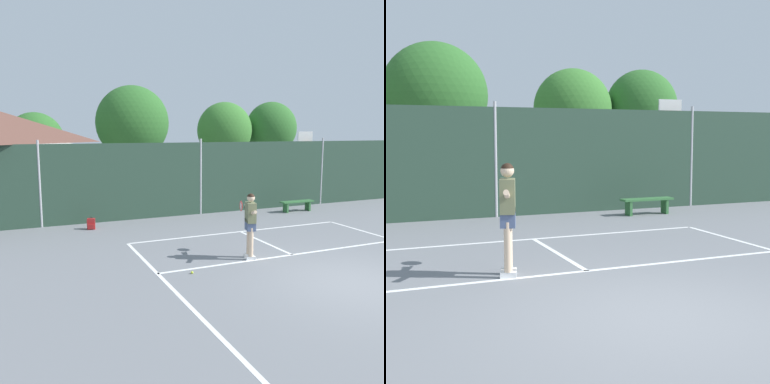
# 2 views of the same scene
# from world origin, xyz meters

# --- Properties ---
(ground_plane) EXTENTS (120.00, 120.00, 0.00)m
(ground_plane) POSITION_xyz_m (0.00, 0.00, 0.00)
(ground_plane) COLOR slate
(court_markings) EXTENTS (8.30, 11.10, 0.01)m
(court_markings) POSITION_xyz_m (0.00, 0.65, 0.00)
(court_markings) COLOR white
(court_markings) RESTS_ON ground
(chainlink_fence) EXTENTS (26.09, 0.09, 3.24)m
(chainlink_fence) POSITION_xyz_m (0.00, 9.00, 1.55)
(chainlink_fence) COLOR #284233
(chainlink_fence) RESTS_ON ground
(basketball_hoop) EXTENTS (0.90, 0.67, 3.55)m
(basketball_hoop) POSITION_xyz_m (6.53, 10.43, 2.31)
(basketball_hoop) COLOR yellow
(basketball_hoop) RESTS_ON ground
(treeline_backdrop) EXTENTS (25.83, 4.21, 6.45)m
(treeline_backdrop) POSITION_xyz_m (-1.03, 18.92, 3.74)
(treeline_backdrop) COLOR brown
(treeline_backdrop) RESTS_ON ground
(tennis_player) EXTENTS (0.37, 1.42, 1.85)m
(tennis_player) POSITION_xyz_m (-1.31, 2.67, 1.11)
(tennis_player) COLOR silver
(tennis_player) RESTS_ON ground
(courtside_bench) EXTENTS (1.60, 0.36, 0.48)m
(courtside_bench) POSITION_xyz_m (4.19, 7.80, 0.36)
(courtside_bench) COLOR #336B38
(courtside_bench) RESTS_ON ground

